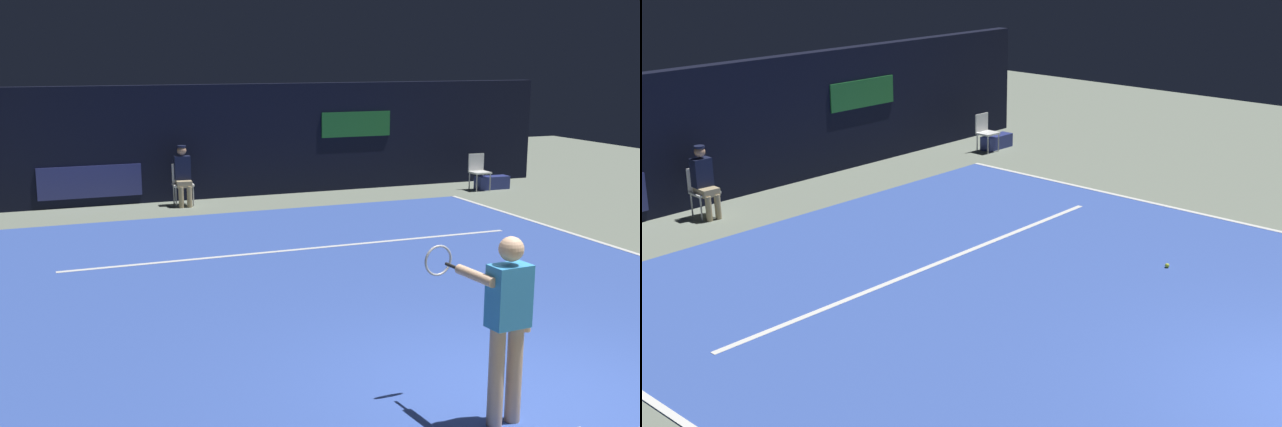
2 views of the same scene
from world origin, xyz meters
TOP-DOWN VIEW (x-y plane):
  - ground_plane at (0.00, 4.43)m, footprint 32.43×32.43m
  - court_surface at (0.00, 4.43)m, footprint 10.22×10.85m
  - line_sideline_left at (5.06, 4.43)m, footprint 0.10×10.85m
  - line_service at (0.00, 6.33)m, footprint 7.97×0.10m
  - back_wall at (-0.00, 11.82)m, footprint 16.81×0.33m
  - line_judge_on_chair at (-1.03, 11.06)m, footprint 0.46×0.55m
  - courtside_chair_near at (6.12, 10.47)m, footprint 0.45×0.43m
  - tennis_ball at (2.28, 3.57)m, footprint 0.07×0.07m
  - equipment_bag at (6.50, 10.45)m, footprint 0.84×0.33m

SIDE VIEW (x-z plane):
  - ground_plane at x=0.00m, z-range 0.00..0.00m
  - court_surface at x=0.00m, z-range 0.00..0.01m
  - line_sideline_left at x=5.06m, z-range 0.01..0.02m
  - line_service at x=0.00m, z-range 0.01..0.02m
  - tennis_ball at x=2.28m, z-range 0.01..0.08m
  - equipment_bag at x=6.50m, z-range 0.00..0.32m
  - courtside_chair_near at x=6.12m, z-range 0.06..0.94m
  - line_judge_on_chair at x=-1.03m, z-range 0.03..1.35m
  - back_wall at x=0.00m, z-range 0.00..2.60m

